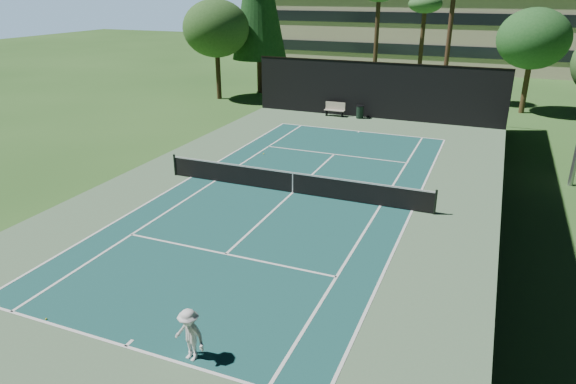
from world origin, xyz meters
name	(u,v)px	position (x,y,z in m)	size (l,w,h in m)	color
ground	(293,193)	(0.00, 0.00, 0.00)	(160.00, 160.00, 0.00)	#2D5A21
apron_slab	(293,193)	(0.00, 0.00, 0.01)	(18.00, 32.00, 0.01)	#557854
court_surface	(293,193)	(0.00, 0.00, 0.01)	(10.97, 23.77, 0.01)	#184E4B
court_lines	(293,193)	(0.00, 0.00, 0.02)	(11.07, 23.87, 0.01)	white
tennis_net	(293,182)	(0.00, 0.00, 0.56)	(12.90, 0.10, 1.10)	black
fence	(293,151)	(0.00, 0.06, 2.01)	(18.04, 32.05, 4.03)	black
player	(189,335)	(1.86, -11.62, 0.73)	(0.94, 0.54, 1.46)	white
tennis_ball_a	(46,319)	(-2.88, -11.78, 0.03)	(0.06, 0.06, 0.06)	#C6D430
tennis_ball_b	(291,174)	(-1.02, 2.34, 0.03)	(0.07, 0.07, 0.07)	yellow
tennis_ball_c	(308,182)	(0.17, 1.58, 0.03)	(0.06, 0.06, 0.06)	#D2E934
tennis_ball_d	(264,154)	(-3.74, 4.88, 0.04)	(0.07, 0.07, 0.07)	yellow
park_bench	(335,109)	(-2.85, 15.54, 0.55)	(1.50, 0.45, 1.02)	#BAAF9A
trash_bin	(360,112)	(-0.95, 15.53, 0.48)	(0.56, 0.56, 0.95)	black
palm_b	(425,7)	(1.50, 26.00, 7.36)	(2.80, 2.80, 8.42)	#45321D
decid_tree_a	(534,39)	(10.00, 22.00, 5.42)	(5.12, 5.12, 7.62)	#4B3820
decid_tree_c	(216,29)	(-14.00, 18.00, 5.76)	(5.44, 5.44, 8.09)	#3F2E1B
campus_building	(434,30)	(0.00, 45.98, 4.21)	(40.50, 12.50, 8.30)	beige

